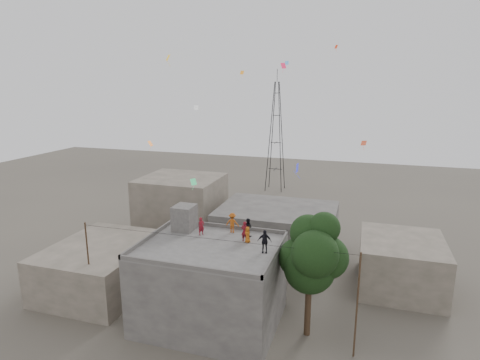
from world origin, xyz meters
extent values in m
plane|color=#4D473F|center=(0.00, 0.00, 0.00)|extent=(140.00, 140.00, 0.00)
cube|color=#494744|center=(0.00, 0.00, 3.00)|extent=(10.00, 8.00, 6.00)
cube|color=#595653|center=(0.00, 0.00, 6.05)|extent=(10.00, 8.00, 0.10)
cube|color=#494744|center=(0.00, 3.92, 6.25)|extent=(10.00, 0.15, 0.30)
cube|color=#494744|center=(0.00, -3.92, 6.25)|extent=(10.00, 0.15, 0.30)
cube|color=#494744|center=(4.92, 0.00, 6.25)|extent=(0.15, 8.00, 0.30)
cube|color=#494744|center=(-4.92, 0.00, 6.25)|extent=(0.15, 8.00, 0.30)
cube|color=#494744|center=(-3.20, 2.60, 7.10)|extent=(1.60, 1.80, 2.00)
cube|color=#5D5649|center=(-11.00, 2.00, 2.00)|extent=(8.00, 10.00, 4.00)
cube|color=#494744|center=(2.00, 14.00, 2.50)|extent=(12.00, 9.00, 5.00)
cube|color=#5D5649|center=(-10.00, 16.00, 3.50)|extent=(9.00, 8.00, 7.00)
cube|color=#5D5649|center=(14.00, 10.00, 2.20)|extent=(7.00, 8.00, 4.40)
cylinder|color=black|center=(7.20, 0.50, 2.00)|extent=(0.44, 0.44, 4.00)
cylinder|color=black|center=(7.35, 0.60, 3.60)|extent=(0.64, 0.91, 2.14)
sphere|color=black|center=(7.20, 0.50, 5.20)|extent=(3.60, 3.60, 3.60)
sphere|color=black|center=(8.30, 0.80, 6.00)|extent=(3.00, 3.00, 3.00)
sphere|color=black|center=(6.30, 1.00, 5.60)|extent=(2.80, 2.80, 2.80)
sphere|color=black|center=(7.60, -0.30, 6.60)|extent=(3.20, 3.20, 3.20)
sphere|color=black|center=(6.90, 1.40, 7.40)|extent=(2.60, 2.60, 2.60)
sphere|color=black|center=(8.00, 1.10, 8.00)|extent=(2.20, 2.20, 2.20)
cylinder|color=black|center=(-9.50, -1.50, 3.70)|extent=(0.12, 0.12, 7.40)
cylinder|color=black|center=(10.50, -1.00, 3.70)|extent=(0.12, 0.12, 7.40)
cylinder|color=black|center=(0.50, -1.25, 7.20)|extent=(20.00, 0.52, 0.02)
cylinder|color=black|center=(-4.85, 39.15, 9.00)|extent=(1.27, 1.27, 18.01)
cylinder|color=black|center=(-3.15, 39.15, 9.00)|extent=(1.27, 1.27, 18.01)
cylinder|color=black|center=(-3.15, 40.85, 9.00)|extent=(1.27, 1.27, 18.01)
cylinder|color=black|center=(-4.85, 40.85, 9.00)|extent=(1.27, 1.27, 18.01)
cube|color=black|center=(-4.00, 40.00, 3.60)|extent=(2.36, 0.08, 0.08)
cube|color=black|center=(-4.00, 40.00, 3.60)|extent=(0.08, 2.36, 0.08)
cube|color=black|center=(-4.00, 40.00, 8.10)|extent=(1.81, 0.08, 0.08)
cube|color=black|center=(-4.00, 40.00, 8.10)|extent=(0.08, 1.81, 0.08)
cube|color=black|center=(-4.00, 40.00, 12.60)|extent=(1.26, 0.08, 0.08)
cube|color=black|center=(-4.00, 40.00, 12.60)|extent=(0.08, 1.26, 0.08)
cube|color=black|center=(-4.00, 40.00, 16.20)|extent=(0.82, 0.08, 0.08)
cube|color=black|center=(-4.00, 40.00, 16.20)|extent=(0.08, 0.82, 0.08)
cylinder|color=black|center=(-4.00, 40.00, 19.00)|extent=(0.08, 0.08, 2.00)
imported|color=maroon|center=(2.17, 1.62, 6.88)|extent=(0.60, 0.42, 1.57)
imported|color=#BA5C15|center=(2.42, 1.52, 6.71)|extent=(0.69, 0.69, 1.21)
imported|color=black|center=(2.08, 2.74, 6.82)|extent=(0.83, 0.73, 1.44)
imported|color=black|center=(4.07, 0.08, 6.93)|extent=(1.03, 0.57, 1.65)
imported|color=#AB4D13|center=(0.70, 3.11, 6.90)|extent=(1.07, 0.65, 1.61)
imported|color=maroon|center=(-1.44, 1.89, 6.81)|extent=(0.59, 0.61, 1.41)
plane|color=orange|center=(-8.02, 6.15, 12.42)|extent=(0.28, 0.53, 0.45)
plane|color=#FF285B|center=(3.47, 8.09, 19.03)|extent=(0.51, 0.41, 0.43)
plane|color=#FF9C27|center=(-1.34, 12.24, 18.64)|extent=(0.37, 0.38, 0.34)
plane|color=#262CD9|center=(6.01, 1.11, 12.06)|extent=(0.06, 0.61, 0.61)
plane|color=silver|center=(-5.54, 10.83, 15.37)|extent=(0.45, 0.21, 0.43)
plane|color=red|center=(7.30, 11.94, 20.73)|extent=(0.28, 0.35, 0.30)
plane|color=#36CD77|center=(-1.69, 1.21, 10.50)|extent=(0.40, 0.53, 0.45)
plane|color=#C3482E|center=(10.16, 7.93, 12.99)|extent=(0.47, 0.34, 0.41)
plane|color=gold|center=(-2.26, -0.98, 19.23)|extent=(0.43, 0.42, 0.37)
plane|color=#4A9CE0|center=(2.76, 13.11, 19.50)|extent=(0.34, 0.14, 0.33)
camera|label=1|loc=(10.27, -25.29, 17.52)|focal=30.00mm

